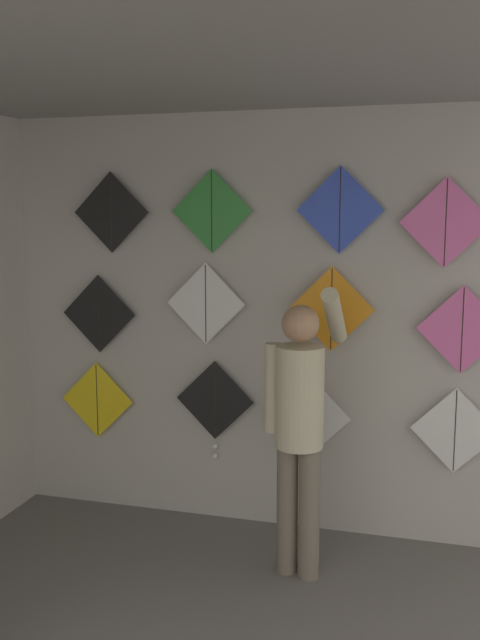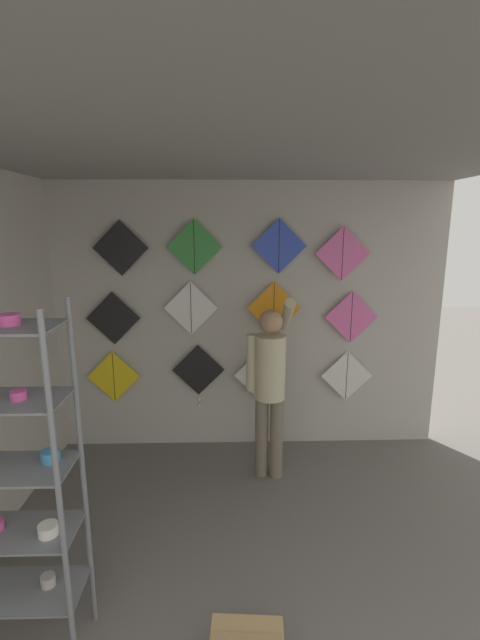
{
  "view_description": "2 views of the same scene",
  "coord_description": "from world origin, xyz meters",
  "px_view_note": "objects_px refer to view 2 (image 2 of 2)",
  "views": [
    {
      "loc": [
        1.09,
        -0.57,
        2.16
      ],
      "look_at": [
        -0.11,
        3.72,
        1.47
      ],
      "focal_mm": 40.0,
      "sensor_mm": 36.0,
      "label": 1
    },
    {
      "loc": [
        -0.03,
        -0.34,
        2.36
      ],
      "look_at": [
        0.08,
        3.72,
        1.46
      ],
      "focal_mm": 24.0,
      "sensor_mm": 36.0,
      "label": 2
    }
  ],
  "objects_px": {
    "kite_4": "(113,318)",
    "kite_0": "(114,377)",
    "kite_3": "(347,376)",
    "kite_1": "(198,372)",
    "kite_6": "(274,308)",
    "kite_2": "(260,375)",
    "kite_9": "(194,247)",
    "kite_11": "(343,254)",
    "kite_5": "(191,308)",
    "kite_8": "(120,248)",
    "shopkeeper": "(270,379)",
    "kite_7": "(351,317)",
    "kite_10": "(279,246)"
  },
  "relations": [
    {
      "from": "kite_1",
      "to": "kite_6",
      "type": "distance_m",
      "value": 1.05
    },
    {
      "from": "kite_10",
      "to": "kite_6",
      "type": "bearing_deg",
      "value": 180.0
    },
    {
      "from": "kite_11",
      "to": "kite_7",
      "type": "bearing_deg",
      "value": 0.0
    },
    {
      "from": "kite_9",
      "to": "kite_4",
      "type": "bearing_deg",
      "value": 180.0
    },
    {
      "from": "kite_4",
      "to": "kite_8",
      "type": "bearing_deg",
      "value": 0.0
    },
    {
      "from": "kite_2",
      "to": "kite_5",
      "type": "xyz_separation_m",
      "value": [
        -0.72,
        0.0,
        0.73
      ]
    },
    {
      "from": "kite_1",
      "to": "kite_4",
      "type": "xyz_separation_m",
      "value": [
        -0.86,
        0.0,
        0.59
      ]
    },
    {
      "from": "kite_3",
      "to": "kite_11",
      "type": "xyz_separation_m",
      "value": [
        -0.11,
        0.0,
        1.3
      ]
    },
    {
      "from": "kite_4",
      "to": "kite_5",
      "type": "bearing_deg",
      "value": 0.0
    },
    {
      "from": "kite_6",
      "to": "kite_9",
      "type": "xyz_separation_m",
      "value": [
        -0.81,
        0.0,
        0.62
      ]
    },
    {
      "from": "kite_0",
      "to": "kite_3",
      "type": "relative_size",
      "value": 1.0
    },
    {
      "from": "kite_5",
      "to": "kite_7",
      "type": "height_order",
      "value": "kite_5"
    },
    {
      "from": "kite_0",
      "to": "kite_4",
      "type": "height_order",
      "value": "kite_4"
    },
    {
      "from": "kite_6",
      "to": "kite_10",
      "type": "xyz_separation_m",
      "value": [
        0.04,
        0.0,
        0.63
      ]
    },
    {
      "from": "kite_2",
      "to": "kite_4",
      "type": "height_order",
      "value": "kite_4"
    },
    {
      "from": "kite_3",
      "to": "kite_11",
      "type": "relative_size",
      "value": 1.0
    },
    {
      "from": "kite_3",
      "to": "kite_7",
      "type": "relative_size",
      "value": 1.0
    },
    {
      "from": "kite_0",
      "to": "kite_10",
      "type": "xyz_separation_m",
      "value": [
        1.72,
        0.0,
        1.36
      ]
    },
    {
      "from": "kite_2",
      "to": "kite_9",
      "type": "height_order",
      "value": "kite_9"
    },
    {
      "from": "kite_3",
      "to": "kite_8",
      "type": "bearing_deg",
      "value": 180.0
    },
    {
      "from": "kite_8",
      "to": "kite_11",
      "type": "height_order",
      "value": "kite_8"
    },
    {
      "from": "kite_2",
      "to": "kite_5",
      "type": "height_order",
      "value": "kite_5"
    },
    {
      "from": "kite_7",
      "to": "kite_8",
      "type": "distance_m",
      "value": 2.45
    },
    {
      "from": "kite_7",
      "to": "kite_6",
      "type": "bearing_deg",
      "value": 180.0
    },
    {
      "from": "shopkeeper",
      "to": "kite_6",
      "type": "height_order",
      "value": "kite_6"
    },
    {
      "from": "kite_0",
      "to": "kite_1",
      "type": "distance_m",
      "value": 0.89
    },
    {
      "from": "kite_4",
      "to": "kite_10",
      "type": "relative_size",
      "value": 1.0
    },
    {
      "from": "kite_0",
      "to": "kite_11",
      "type": "distance_m",
      "value": 2.69
    },
    {
      "from": "shopkeeper",
      "to": "kite_1",
      "type": "xyz_separation_m",
      "value": [
        -0.7,
        0.58,
        -0.14
      ]
    },
    {
      "from": "kite_6",
      "to": "kite_1",
      "type": "bearing_deg",
      "value": -179.95
    },
    {
      "from": "kite_0",
      "to": "kite_8",
      "type": "bearing_deg",
      "value": 0.0
    },
    {
      "from": "kite_3",
      "to": "kite_9",
      "type": "xyz_separation_m",
      "value": [
        -1.6,
        0.0,
        1.37
      ]
    },
    {
      "from": "kite_5",
      "to": "kite_8",
      "type": "distance_m",
      "value": 0.91
    },
    {
      "from": "kite_2",
      "to": "kite_5",
      "type": "bearing_deg",
      "value": 180.0
    },
    {
      "from": "kite_1",
      "to": "kite_9",
      "type": "xyz_separation_m",
      "value": [
        -0.01,
        0.0,
        1.31
      ]
    },
    {
      "from": "kite_4",
      "to": "kite_8",
      "type": "height_order",
      "value": "kite_8"
    },
    {
      "from": "kite_9",
      "to": "kite_10",
      "type": "relative_size",
      "value": 1.0
    },
    {
      "from": "shopkeeper",
      "to": "kite_6",
      "type": "bearing_deg",
      "value": 93.66
    },
    {
      "from": "kite_4",
      "to": "kite_0",
      "type": "bearing_deg",
      "value": 180.0
    },
    {
      "from": "kite_2",
      "to": "kite_11",
      "type": "height_order",
      "value": "kite_11"
    },
    {
      "from": "kite_6",
      "to": "kite_3",
      "type": "bearing_deg",
      "value": 0.0
    },
    {
      "from": "kite_8",
      "to": "kite_9",
      "type": "xyz_separation_m",
      "value": [
        0.73,
        0.0,
        0.01
      ]
    },
    {
      "from": "kite_1",
      "to": "kite_3",
      "type": "height_order",
      "value": "kite_1"
    },
    {
      "from": "kite_8",
      "to": "kite_9",
      "type": "height_order",
      "value": "kite_9"
    },
    {
      "from": "kite_3",
      "to": "kite_6",
      "type": "height_order",
      "value": "kite_6"
    },
    {
      "from": "kite_3",
      "to": "kite_6",
      "type": "distance_m",
      "value": 1.09
    },
    {
      "from": "kite_0",
      "to": "kite_3",
      "type": "bearing_deg",
      "value": 0.0
    },
    {
      "from": "kite_8",
      "to": "kite_2",
      "type": "bearing_deg",
      "value": 0.0
    },
    {
      "from": "kite_9",
      "to": "kite_11",
      "type": "height_order",
      "value": "kite_9"
    },
    {
      "from": "shopkeeper",
      "to": "kite_9",
      "type": "height_order",
      "value": "kite_9"
    }
  ]
}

